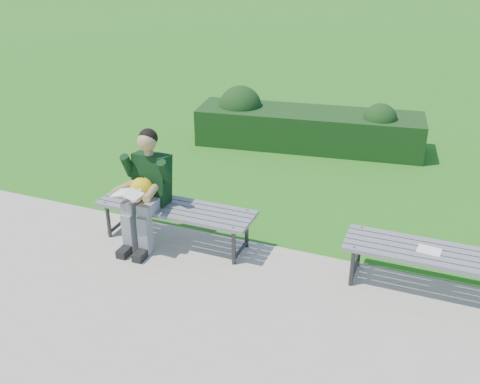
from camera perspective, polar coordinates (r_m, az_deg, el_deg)
ground at (r=6.20m, az=0.72°, el=-5.32°), size 80.00×80.00×0.00m
walkway at (r=4.90m, az=-6.86°, el=-15.06°), size 30.00×3.50×0.02m
hedge at (r=8.96m, az=6.62°, el=7.10°), size 3.75×1.39×0.93m
bench_left at (r=6.01m, az=-6.89°, el=-2.02°), size 1.80×0.50×0.46m
bench_right at (r=5.49m, az=20.48°, el=-6.56°), size 1.80×0.50×0.46m
seated_boy at (r=5.95m, az=-10.03°, el=0.64°), size 0.56×0.76×1.31m
paper_sheet at (r=5.46m, az=19.53°, el=-5.88°), size 0.23×0.18×0.01m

